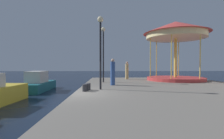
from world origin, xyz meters
TOP-DOWN VIEW (x-y plane):
  - ground_plane at (0.00, 0.00)m, footprint 120.00×120.00m
  - quay_dock at (6.00, 0.00)m, footprint 12.01×22.00m
  - motorboat_teal at (-4.45, 6.11)m, footprint 1.94×4.79m
  - carousel at (8.45, 7.20)m, footprint 6.24×6.24m
  - lamp_post_near_edge at (1.36, 1.10)m, footprint 0.36×0.36m
  - lamp_post_mid_promenade at (1.44, 5.50)m, footprint 0.36×0.36m
  - bollard_south at (0.66, 0.92)m, footprint 0.24×0.24m
  - bollard_center at (0.51, 0.33)m, footprint 0.24×0.24m
  - bollard_north at (0.61, 0.62)m, footprint 0.24×0.24m
  - person_near_carousel at (3.85, 8.59)m, footprint 0.34×0.34m
  - person_by_the_water at (2.17, 3.27)m, footprint 0.34×0.34m

SIDE VIEW (x-z plane):
  - ground_plane at x=0.00m, z-range 0.00..0.00m
  - quay_dock at x=6.00m, z-range 0.00..0.80m
  - motorboat_teal at x=-4.45m, z-range -0.24..1.50m
  - bollard_south at x=0.66m, z-range 0.80..1.20m
  - bollard_center at x=0.51m, z-range 0.80..1.20m
  - bollard_north at x=0.61m, z-range 0.80..1.20m
  - person_near_carousel at x=3.85m, z-range 0.74..2.61m
  - person_by_the_water at x=2.17m, z-range 0.74..2.69m
  - lamp_post_near_edge at x=1.36m, z-range 1.60..5.96m
  - lamp_post_mid_promenade at x=1.44m, z-range 1.63..6.36m
  - carousel at x=8.45m, z-range 2.25..7.98m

